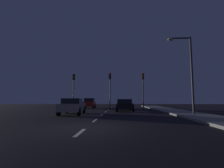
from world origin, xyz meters
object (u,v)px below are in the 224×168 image
object	(u,v)px
traffic_signal_right	(143,84)
car_stopped_ahead	(124,105)
car_oncoming_far	(89,103)
traffic_signal_left	(74,84)
street_lamp_right	(188,67)
car_adjacent_lane	(73,106)
traffic_signal_center	(110,84)

from	to	relation	value
traffic_signal_right	car_stopped_ahead	world-z (taller)	traffic_signal_right
car_oncoming_far	traffic_signal_right	bearing A→B (deg)	-16.57
traffic_signal_left	traffic_signal_right	bearing A→B (deg)	0.00
traffic_signal_left	street_lamp_right	bearing A→B (deg)	-36.53
car_stopped_ahead	car_adjacent_lane	world-z (taller)	car_adjacent_lane
car_adjacent_lane	street_lamp_right	distance (m)	10.70
car_stopped_ahead	street_lamp_right	world-z (taller)	street_lamp_right
traffic_signal_right	car_oncoming_far	xyz separation A→B (m)	(-8.25, 2.46, -2.81)
traffic_signal_right	car_stopped_ahead	xyz separation A→B (m)	(-2.85, -4.58, -2.89)
traffic_signal_right	car_adjacent_lane	world-z (taller)	traffic_signal_right
traffic_signal_right	street_lamp_right	world-z (taller)	street_lamp_right
car_stopped_ahead	car_adjacent_lane	xyz separation A→B (m)	(-4.74, -4.57, 0.02)
traffic_signal_right	car_oncoming_far	size ratio (longest dim) A/B	1.10
traffic_signal_center	traffic_signal_left	bearing A→B (deg)	-180.00
traffic_signal_right	car_oncoming_far	distance (m)	9.06
traffic_signal_center	street_lamp_right	bearing A→B (deg)	-52.11
car_oncoming_far	car_stopped_ahead	bearing A→B (deg)	-52.47
traffic_signal_center	car_stopped_ahead	world-z (taller)	traffic_signal_center
street_lamp_right	car_stopped_ahead	bearing A→B (deg)	137.95
traffic_signal_center	traffic_signal_right	xyz separation A→B (m)	(4.81, -0.00, -0.04)
traffic_signal_left	car_stopped_ahead	size ratio (longest dim) A/B	1.24
traffic_signal_center	street_lamp_right	distance (m)	11.97
traffic_signal_left	traffic_signal_right	distance (m)	10.20
street_lamp_right	car_adjacent_lane	bearing A→B (deg)	178.35
traffic_signal_left	traffic_signal_center	size ratio (longest dim) A/B	0.98
traffic_signal_left	street_lamp_right	xyz separation A→B (m)	(12.74, -9.44, 0.58)
traffic_signal_right	car_adjacent_lane	size ratio (longest dim) A/B	1.28
car_oncoming_far	street_lamp_right	world-z (taller)	street_lamp_right
car_adjacent_lane	car_oncoming_far	xyz separation A→B (m)	(-0.66, 11.60, 0.06)
traffic_signal_right	street_lamp_right	xyz separation A→B (m)	(2.54, -9.44, 0.55)
car_adjacent_lane	street_lamp_right	size ratio (longest dim) A/B	0.59
traffic_signal_left	traffic_signal_right	size ratio (longest dim) A/B	0.99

